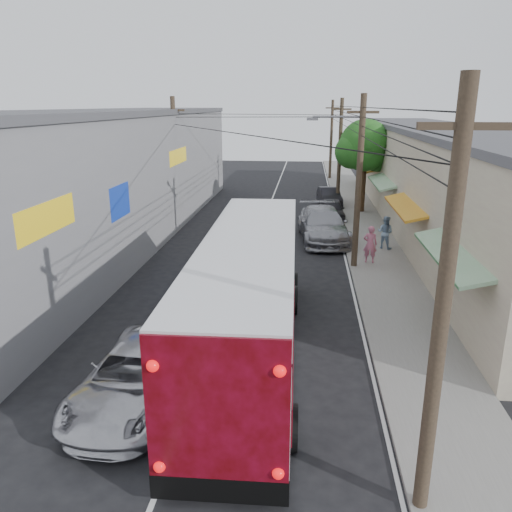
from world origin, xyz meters
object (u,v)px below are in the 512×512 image
Objects in this scene: parked_car_far at (329,197)px; pedestrian_far at (385,232)px; pedestrian_near at (370,244)px; coach_bus at (250,294)px; parked_suv at (323,225)px; jeepney at (137,376)px; parked_car_mid at (332,209)px.

pedestrian_far reaches higher than parked_car_far.
pedestrian_far is (1.10, 2.65, -0.04)m from pedestrian_near.
coach_bus is 2.06× the size of parked_suv.
parked_suv is at bearing -56.83° from pedestrian_near.
parked_suv reaches higher than parked_car_far.
jeepney is 0.86× the size of parked_suv.
parked_suv is (2.63, 13.89, -1.02)m from coach_bus.
parked_car_far is at bearing 79.72° from parked_suv.
jeepney is 1.37× the size of parked_car_mid.
pedestrian_near reaches higher than parked_car_far.
parked_car_mid is (0.77, 5.68, -0.25)m from parked_suv.
jeepney reaches higher than parked_car_mid.
parked_suv is at bearing -101.37° from parked_car_far.
coach_bus is 14.17m from parked_suv.
parked_car_mid is 0.95× the size of parked_car_far.
pedestrian_far reaches higher than jeepney.
jeepney is at bearing -113.15° from parked_suv.
coach_bus reaches higher than parked_car_mid.
parked_car_far is at bearing -77.58° from pedestrian_near.
coach_bus is at bearing -105.10° from parked_car_far.
parked_car_far is at bearing 88.32° from parked_car_mid.
parked_car_far reaches higher than parked_car_mid.
parked_car_mid is at bearing 78.82° from coach_bus.
pedestrian_far is (3.25, -1.77, 0.08)m from parked_suv.
jeepney is 1.30× the size of parked_car_far.
pedestrian_far is at bearing -73.28° from parked_car_mid.
jeepney is 17.79m from parked_suv.
parked_suv is 4.92m from pedestrian_near.
parked_car_mid is (3.40, 19.57, -1.26)m from coach_bus.
parked_car_far is 12.53m from pedestrian_far.
jeepney is at bearing -131.20° from coach_bus.
coach_bus reaches higher than pedestrian_far.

